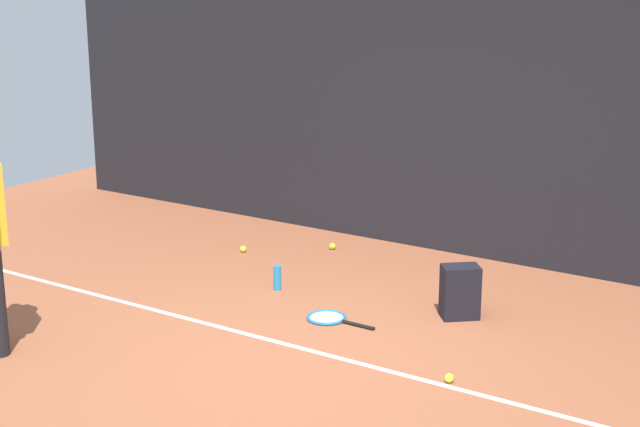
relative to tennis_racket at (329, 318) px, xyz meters
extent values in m
plane|color=#9E5638|center=(0.15, -0.77, -0.01)|extent=(12.00, 12.00, 0.00)
cube|color=black|center=(0.15, 2.23, 1.45)|extent=(10.00, 0.10, 2.92)
cube|color=white|center=(0.15, -0.61, -0.01)|extent=(9.00, 0.05, 0.00)
cylinder|color=black|center=(0.27, 0.00, 0.00)|extent=(0.30, 0.03, 0.03)
torus|color=#1E72BF|center=(-0.03, 0.00, 0.00)|extent=(0.33, 0.33, 0.02)
cylinder|color=#B2B2B2|center=(-0.03, 0.00, 0.00)|extent=(0.28, 0.28, 0.00)
cube|color=black|center=(0.86, 0.62, 0.21)|extent=(0.36, 0.35, 0.44)
cube|color=black|center=(0.77, 0.73, 0.13)|extent=(0.22, 0.20, 0.20)
sphere|color=#CCE033|center=(-1.69, 1.07, 0.02)|extent=(0.07, 0.07, 0.07)
sphere|color=#CCE033|center=(-1.00, 1.63, 0.02)|extent=(0.07, 0.07, 0.07)
sphere|color=#CCE033|center=(1.33, -0.55, 0.02)|extent=(0.07, 0.07, 0.07)
cylinder|color=#268CD8|center=(-0.77, 0.36, 0.10)|extent=(0.07, 0.07, 0.22)
camera|label=1|loc=(3.90, -6.17, 2.87)|focal=54.04mm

